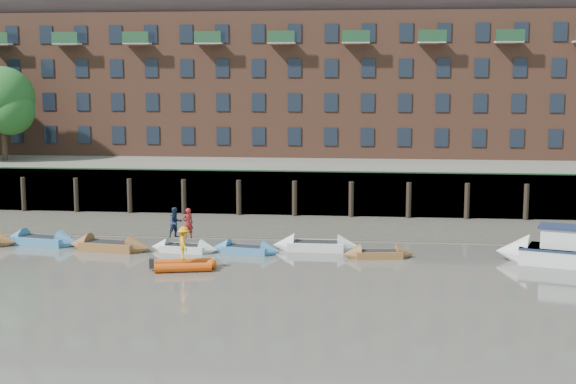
# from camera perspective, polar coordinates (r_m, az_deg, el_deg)

# --- Properties ---
(ground) EXTENTS (220.00, 220.00, 0.00)m
(ground) POSITION_cam_1_polar(r_m,az_deg,el_deg) (36.17, -6.09, -7.66)
(ground) COLOR #59544D
(ground) RESTS_ON ground
(foreshore) EXTENTS (110.00, 8.00, 0.50)m
(foreshore) POSITION_cam_1_polar(r_m,az_deg,el_deg) (53.45, -2.06, -2.45)
(foreshore) COLOR #3D382F
(foreshore) RESTS_ON ground
(mud_band) EXTENTS (110.00, 1.60, 0.10)m
(mud_band) POSITION_cam_1_polar(r_m,az_deg,el_deg) (50.15, -2.60, -3.16)
(mud_band) COLOR #4C4336
(mud_band) RESTS_ON ground
(river_wall) EXTENTS (110.00, 1.23, 3.30)m
(river_wall) POSITION_cam_1_polar(r_m,az_deg,el_deg) (57.47, -1.45, -0.09)
(river_wall) COLOR #2D2A26
(river_wall) RESTS_ON ground
(bank_terrace) EXTENTS (110.00, 28.00, 3.20)m
(bank_terrace) POSITION_cam_1_polar(r_m,az_deg,el_deg) (70.89, -0.03, 1.48)
(bank_terrace) COLOR #5E594D
(bank_terrace) RESTS_ON ground
(apartment_terrace) EXTENTS (80.60, 15.56, 20.98)m
(apartment_terrace) POSITION_cam_1_polar(r_m,az_deg,el_deg) (71.46, 0.06, 10.55)
(apartment_terrace) COLOR brown
(apartment_terrace) RESTS_ON bank_terrace
(rowboat_1) EXTENTS (5.09, 2.36, 1.42)m
(rowboat_1) POSITION_cam_1_polar(r_m,az_deg,el_deg) (49.73, -17.09, -3.31)
(rowboat_1) COLOR teal
(rowboat_1) RESTS_ON ground
(rowboat_2) EXTENTS (5.17, 2.22, 1.45)m
(rowboat_2) POSITION_cam_1_polar(r_m,az_deg,el_deg) (47.11, -12.58, -3.77)
(rowboat_2) COLOR brown
(rowboat_2) RESTS_ON ground
(rowboat_3) EXTENTS (4.10, 1.67, 1.16)m
(rowboat_3) POSITION_cam_1_polar(r_m,az_deg,el_deg) (46.02, -7.40, -3.99)
(rowboat_3) COLOR silver
(rowboat_3) RESTS_ON ground
(rowboat_4) EXTENTS (4.20, 1.92, 1.18)m
(rowboat_4) POSITION_cam_1_polar(r_m,az_deg,el_deg) (45.33, -3.01, -4.11)
(rowboat_4) COLOR teal
(rowboat_4) RESTS_ON ground
(rowboat_5) EXTENTS (5.00, 1.49, 1.45)m
(rowboat_5) POSITION_cam_1_polar(r_m,az_deg,el_deg) (46.07, 2.01, -3.85)
(rowboat_5) COLOR silver
(rowboat_5) RESTS_ON ground
(rowboat_6) EXTENTS (4.09, 1.72, 1.15)m
(rowboat_6) POSITION_cam_1_polar(r_m,az_deg,el_deg) (44.42, 6.45, -4.41)
(rowboat_6) COLOR brown
(rowboat_6) RESTS_ON ground
(rib_tender) EXTENTS (3.27, 2.10, 0.55)m
(rib_tender) POSITION_cam_1_polar(r_m,az_deg,el_deg) (41.76, -7.28, -5.19)
(rib_tender) COLOR #C93F08
(rib_tender) RESTS_ON ground
(motor_launch) EXTENTS (6.76, 3.88, 2.65)m
(motor_launch) POSITION_cam_1_polar(r_m,az_deg,el_deg) (44.91, 18.12, -4.02)
(motor_launch) COLOR silver
(motor_launch) RESTS_ON ground
(person_rower_a) EXTENTS (0.76, 0.69, 1.73)m
(person_rower_a) POSITION_cam_1_polar(r_m,az_deg,el_deg) (45.72, -7.13, -2.22)
(person_rower_a) COLOR maroon
(person_rower_a) RESTS_ON rowboat_3
(person_rower_b) EXTENTS (1.08, 1.07, 1.76)m
(person_rower_b) POSITION_cam_1_polar(r_m,az_deg,el_deg) (45.97, -8.00, -2.17)
(person_rower_b) COLOR #19233F
(person_rower_b) RESTS_ON rowboat_3
(person_rib_crew) EXTENTS (1.01, 1.28, 1.74)m
(person_rib_crew) POSITION_cam_1_polar(r_m,az_deg,el_deg) (41.55, -7.41, -3.64)
(person_rib_crew) COLOR orange
(person_rib_crew) RESTS_ON rib_tender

